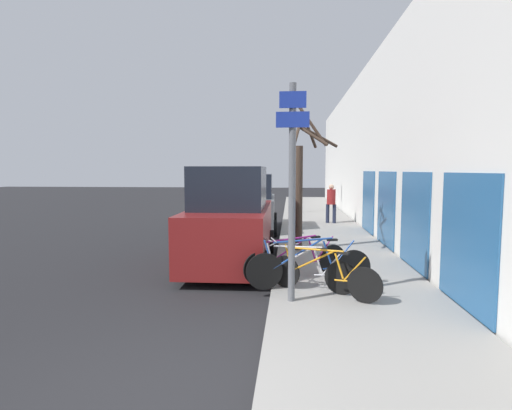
% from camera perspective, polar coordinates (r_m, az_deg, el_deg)
% --- Properties ---
extents(ground_plane, '(80.00, 80.00, 0.00)m').
position_cam_1_polar(ground_plane, '(15.29, -0.19, -4.12)').
color(ground_plane, black).
extents(sidewalk_curb, '(3.20, 32.00, 0.15)m').
position_cam_1_polar(sidewalk_curb, '(18.03, 8.88, -2.54)').
color(sidewalk_curb, gray).
rests_on(sidewalk_curb, ground).
extents(building_facade, '(0.23, 32.00, 6.50)m').
position_cam_1_polar(building_facade, '(18.01, 14.65, 7.39)').
color(building_facade, silver).
rests_on(building_facade, ground).
extents(signpost, '(0.56, 0.14, 3.73)m').
position_cam_1_polar(signpost, '(6.83, 5.18, 2.59)').
color(signpost, '#595B60').
rests_on(signpost, sidewalk_curb).
extents(bicycle_0, '(1.93, 1.15, 0.87)m').
position_cam_1_polar(bicycle_0, '(7.49, 9.50, -9.80)').
color(bicycle_0, black).
rests_on(bicycle_0, sidewalk_curb).
extents(bicycle_1, '(1.99, 0.78, 0.86)m').
position_cam_1_polar(bicycle_1, '(7.74, 6.71, -9.30)').
color(bicycle_1, black).
rests_on(bicycle_1, sidewalk_curb).
extents(bicycle_2, '(2.43, 0.72, 0.98)m').
position_cam_1_polar(bicycle_2, '(7.89, 7.69, -8.71)').
color(bicycle_2, black).
rests_on(bicycle_2, sidewalk_curb).
extents(bicycle_3, '(2.13, 1.25, 0.91)m').
position_cam_1_polar(bicycle_3, '(8.41, 5.92, -7.97)').
color(bicycle_3, black).
rests_on(bicycle_3, sidewalk_curb).
extents(parked_car_0, '(2.16, 4.78, 2.51)m').
position_cam_1_polar(parked_car_0, '(10.20, -3.58, -2.31)').
color(parked_car_0, maroon).
rests_on(parked_car_0, ground).
extents(parked_car_1, '(2.23, 4.25, 2.27)m').
position_cam_1_polar(parked_car_1, '(15.77, -0.85, -0.09)').
color(parked_car_1, '#51565B').
rests_on(parked_car_1, ground).
extents(pedestrian_near, '(0.43, 0.37, 1.67)m').
position_cam_1_polar(pedestrian_near, '(17.44, 10.69, 0.61)').
color(pedestrian_near, '#1E2338').
rests_on(pedestrian_near, sidewalk_curb).
extents(street_tree, '(1.30, 2.04, 4.11)m').
position_cam_1_polar(street_tree, '(11.37, 6.52, 3.37)').
color(street_tree, '#3D2D23').
rests_on(street_tree, sidewalk_curb).
extents(traffic_light, '(0.20, 0.30, 4.50)m').
position_cam_1_polar(traffic_light, '(21.41, 5.43, 6.63)').
color(traffic_light, '#595B60').
rests_on(traffic_light, sidewalk_curb).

